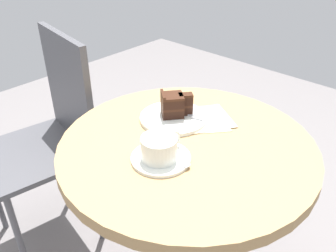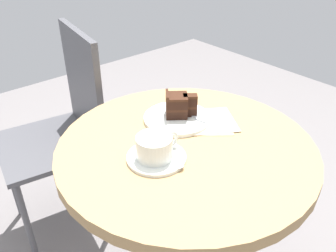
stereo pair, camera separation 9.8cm
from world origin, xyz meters
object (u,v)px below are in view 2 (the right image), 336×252
cake_plate (177,118)px  cake_slice (178,105)px  teaspoon (177,159)px  cafe_chair (66,121)px  napkin (206,121)px  saucer (157,158)px  fork (192,116)px  coffee_cup (154,146)px

cake_plate → cake_slice: 0.04m
teaspoon → cafe_chair: cafe_chair is taller
napkin → cafe_chair: 0.63m
saucer → cake_plate: size_ratio=0.76×
cake_slice → fork: (0.03, -0.03, -0.03)m
coffee_cup → cafe_chair: bearing=87.2°
coffee_cup → teaspoon: (0.03, -0.05, -0.03)m
coffee_cup → cake_slice: 0.22m
teaspoon → cafe_chair: 0.68m
coffee_cup → teaspoon: coffee_cup is taller
cake_slice → napkin: bearing=-52.5°
fork → cake_slice: bearing=-155.3°
cake_slice → napkin: cake_slice is taller
cake_plate → napkin: bearing=-47.0°
coffee_cup → napkin: (0.24, 0.05, -0.04)m
cake_slice → cafe_chair: size_ratio=0.11×
teaspoon → cafe_chair: (-0.00, 0.66, -0.18)m
cake_slice → cafe_chair: cafe_chair is taller
teaspoon → coffee_cup: bearing=-119.0°
cake_plate → coffee_cup: bearing=-148.1°
coffee_cup → teaspoon: size_ratio=1.26×
teaspoon → fork: bearing=152.7°
coffee_cup → cake_plate: bearing=31.9°
coffee_cup → cake_slice: (0.19, 0.11, 0.01)m
saucer → napkin: size_ratio=0.67×
teaspoon → cafe_chair: bearing=-153.2°
cake_slice → cafe_chair: (-0.16, 0.49, -0.22)m
coffee_cup → fork: size_ratio=0.86×
coffee_cup → cafe_chair: (0.03, 0.61, -0.21)m
napkin → cake_slice: bearing=127.5°
teaspoon → saucer: bearing=-118.4°
cafe_chair → teaspoon: bearing=9.8°
napkin → fork: bearing=126.5°
teaspoon → cake_plate: (0.14, 0.16, -0.01)m
coffee_cup → cake_slice: cake_slice is taller
napkin → cake_plate: bearing=133.0°
cafe_chair → fork: bearing=28.6°
teaspoon → napkin: size_ratio=0.43×
saucer → cake_slice: cake_slice is taller
teaspoon → cake_slice: bearing=163.4°
cake_plate → teaspoon: bearing=-132.2°
coffee_cup → cafe_chair: size_ratio=0.14×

